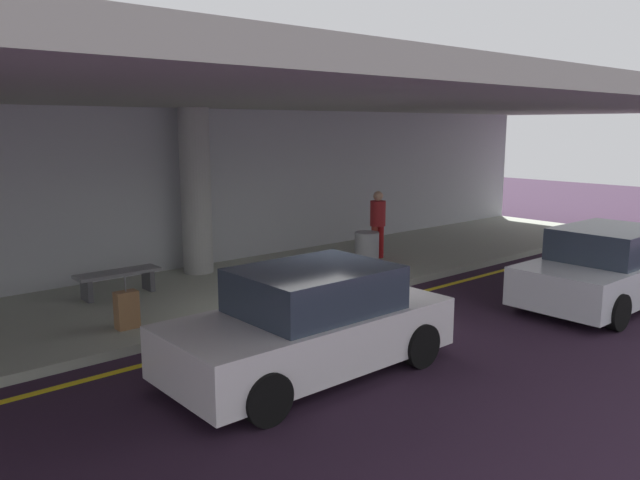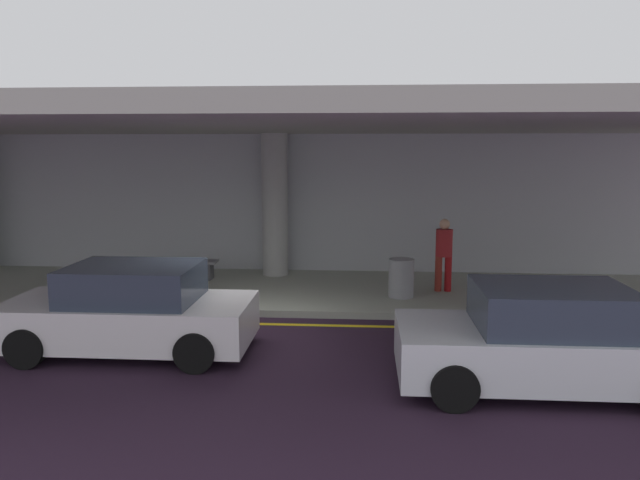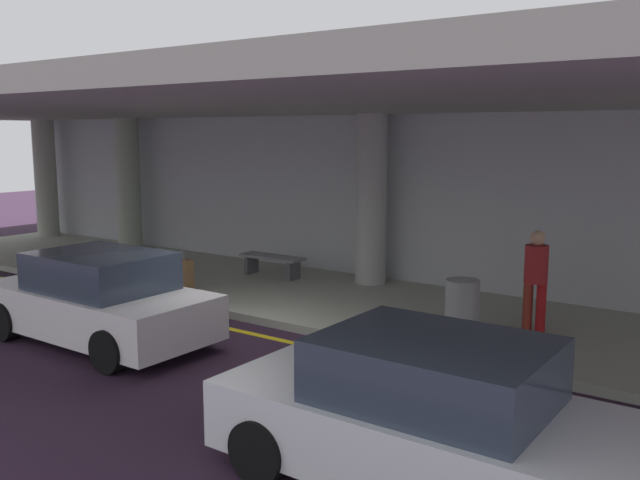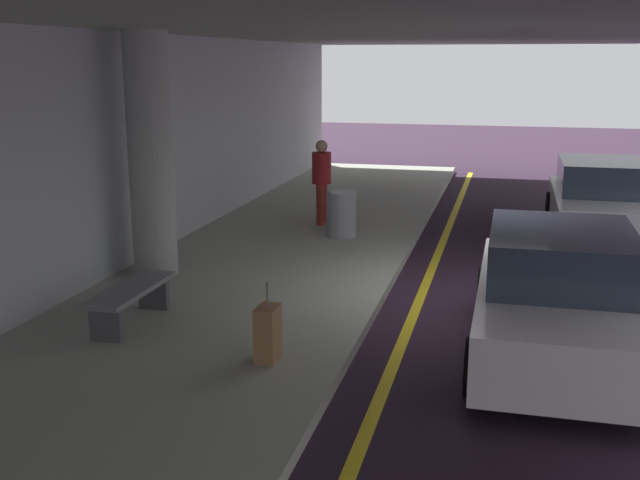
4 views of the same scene
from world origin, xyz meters
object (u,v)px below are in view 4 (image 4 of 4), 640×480
car_white (602,202)px  suitcase_upright_primary (268,334)px  support_column_center (151,156)px  traveler_with_luggage (322,176)px  bench_metal (131,297)px  trash_bin_steel (341,214)px  car_white_no2 (559,297)px

car_white → suitcase_upright_primary: (-7.77, 4.21, -0.25)m
support_column_center → car_white: support_column_center is taller
traveler_with_luggage → bench_metal: bearing=-134.6°
traveler_with_luggage → suitcase_upright_primary: 7.16m
traveler_with_luggage → support_column_center: bearing=-147.9°
traveler_with_luggage → bench_metal: 6.41m
support_column_center → car_white: (4.87, -6.97, -1.26)m
support_column_center → suitcase_upright_primary: (-2.90, -2.76, -1.51)m
trash_bin_steel → car_white: bearing=-69.9°
car_white_no2 → trash_bin_steel: bearing=-143.6°
suitcase_upright_primary → bench_metal: suitcase_upright_primary is taller
traveler_with_luggage → car_white: bearing=-28.8°
car_white → car_white_no2: (-6.47, 1.11, 0.00)m
suitcase_upright_primary → bench_metal: size_ratio=0.56×
support_column_center → car_white_no2: size_ratio=0.89×
car_white → bench_metal: bearing=134.3°
car_white_no2 → trash_bin_steel: 5.96m
suitcase_upright_primary → car_white: bearing=-8.9°
car_white → car_white_no2: size_ratio=1.00×
support_column_center → bench_metal: bearing=-161.5°
car_white → suitcase_upright_primary: 8.84m
car_white → bench_metal: 9.42m
trash_bin_steel → suitcase_upright_primary: bearing=-175.0°
bench_metal → trash_bin_steel: size_ratio=1.88×
bench_metal → trash_bin_steel: (5.32, -1.50, 0.07)m
car_white_no2 → traveler_with_luggage: size_ratio=2.44×
trash_bin_steel → support_column_center: bearing=144.6°
support_column_center → bench_metal: support_column_center is taller
car_white → suitcase_upright_primary: bearing=147.3°
car_white_no2 → suitcase_upright_primary: size_ratio=4.56×
traveler_with_luggage → suitcase_upright_primary: size_ratio=1.87×
car_white_no2 → bench_metal: size_ratio=2.56×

